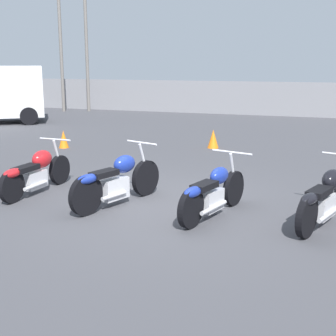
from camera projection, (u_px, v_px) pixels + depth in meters
ground_plane at (164, 207)px, 8.18m from camera, size 60.00×60.00×0.00m
fence_back at (269, 99)px, 21.61m from camera, size 40.00×0.04×1.56m
light_pole_left at (59, 15)px, 22.59m from camera, size 0.70×0.35×7.97m
light_pole_right at (85, 4)px, 22.58m from camera, size 0.70×0.35×8.92m
motorcycle_slot_1 at (36, 172)px, 8.93m from camera, size 0.72×2.05×0.97m
motorcycle_slot_2 at (116, 181)px, 8.18m from camera, size 0.96×2.09×1.04m
motorcycle_slot_3 at (212, 193)px, 7.57m from camera, size 0.87×1.97×0.99m
motorcycle_slot_4 at (326, 197)px, 7.24m from camera, size 0.98×2.13×1.00m
traffic_cone_near at (213, 139)px, 13.65m from camera, size 0.33×0.33×0.53m
traffic_cone_far at (64, 139)px, 13.68m from camera, size 0.29×0.29×0.51m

